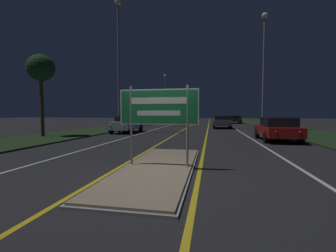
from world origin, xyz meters
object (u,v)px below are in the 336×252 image
(streetlight_right_near, at_px, (264,53))
(car_receding_1, at_px, (222,122))
(highway_sign, at_px, (159,110))
(streetlight_left_near, at_px, (118,48))
(car_approaching_0, at_px, (127,124))
(streetlight_left_far, at_px, (165,93))
(car_receding_0, at_px, (277,129))
(car_approaching_1, at_px, (182,119))
(car_receding_2, at_px, (235,119))

(streetlight_right_near, relative_size, car_receding_1, 2.45)
(highway_sign, xyz_separation_m, streetlight_left_near, (-6.25, 11.74, 5.48))
(streetlight_left_near, relative_size, streetlight_right_near, 1.01)
(streetlight_right_near, height_order, car_approaching_0, streetlight_right_near)
(streetlight_left_far, height_order, car_receding_0, streetlight_left_far)
(car_approaching_1, bearing_deg, car_approaching_0, -100.93)
(streetlight_right_near, distance_m, car_receding_0, 10.82)
(car_receding_0, relative_size, car_approaching_1, 0.95)
(car_receding_1, bearing_deg, car_receding_0, -77.00)
(streetlight_left_near, relative_size, car_approaching_1, 2.65)
(highway_sign, xyz_separation_m, car_receding_2, (5.61, 33.52, -1.06))
(car_receding_0, bearing_deg, car_approaching_0, 159.76)
(highway_sign, height_order, car_approaching_1, highway_sign)
(car_approaching_1, bearing_deg, streetlight_left_near, -102.36)
(car_receding_0, relative_size, car_receding_2, 0.85)
(streetlight_left_far, distance_m, streetlight_right_near, 21.59)
(car_receding_1, xyz_separation_m, car_approaching_0, (-8.55, -7.59, -0.01))
(car_receding_2, bearing_deg, streetlight_right_near, -87.16)
(highway_sign, height_order, car_approaching_0, highway_sign)
(car_receding_1, bearing_deg, streetlight_right_near, -42.36)
(streetlight_right_near, bearing_deg, streetlight_left_far, 127.56)
(streetlight_right_near, bearing_deg, car_approaching_0, -160.70)
(streetlight_right_near, bearing_deg, car_receding_1, 137.64)
(car_receding_2, xyz_separation_m, car_approaching_1, (-8.38, -5.93, 0.06))
(streetlight_left_far, relative_size, car_receding_0, 2.15)
(streetlight_left_far, bearing_deg, car_approaching_0, -87.58)
(streetlight_left_near, bearing_deg, streetlight_right_near, 20.54)
(streetlight_left_near, height_order, streetlight_left_far, streetlight_left_near)
(highway_sign, bearing_deg, car_receding_1, 81.94)
(highway_sign, bearing_deg, car_approaching_0, 115.16)
(streetlight_right_near, relative_size, car_receding_0, 2.76)
(highway_sign, height_order, streetlight_left_near, streetlight_left_near)
(streetlight_right_near, relative_size, car_receding_2, 2.35)
(streetlight_left_near, relative_size, car_receding_2, 2.38)
(car_approaching_0, bearing_deg, streetlight_right_near, 19.30)
(car_receding_0, bearing_deg, streetlight_right_near, 83.67)
(highway_sign, height_order, streetlight_right_near, streetlight_right_near)
(car_receding_0, xyz_separation_m, car_approaching_1, (-8.30, 19.51, 0.02))
(streetlight_left_near, distance_m, car_receding_2, 25.65)
(streetlight_left_near, height_order, streetlight_right_near, streetlight_left_near)
(streetlight_left_near, height_order, car_receding_2, streetlight_left_near)
(streetlight_left_far, height_order, car_receding_2, streetlight_left_far)
(car_receding_0, bearing_deg, car_receding_2, 89.80)
(streetlight_left_far, relative_size, car_approaching_0, 2.05)
(streetlight_left_far, distance_m, car_receding_2, 13.10)
(car_approaching_0, bearing_deg, streetlight_left_near, -135.96)
(highway_sign, relative_size, car_receding_2, 0.50)
(streetlight_right_near, xyz_separation_m, car_approaching_1, (-9.23, 11.09, -6.70))
(streetlight_left_near, bearing_deg, car_approaching_1, 77.64)
(car_approaching_1, bearing_deg, car_receding_1, -54.29)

